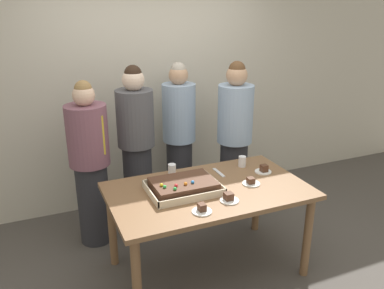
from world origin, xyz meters
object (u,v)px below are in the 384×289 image
plated_slice_far_right (229,198)px  person_striped_tie_right (90,164)px  sheet_cake (183,186)px  plated_slice_far_left (251,182)px  person_serving_front (179,136)px  party_table (208,199)px  drink_cup_middle (242,161)px  cake_server_utensil (219,173)px  person_far_right_suit (234,139)px  plated_slice_near_right (202,210)px  person_green_shirt_behind (137,148)px  drink_cup_nearest (172,169)px  plated_slice_near_left (264,170)px

plated_slice_far_right → person_striped_tie_right: (-0.87, 1.11, 0.01)m
sheet_cake → plated_slice_far_right: size_ratio=3.81×
plated_slice_far_left → person_striped_tie_right: bearing=142.3°
person_serving_front → person_striped_tie_right: size_ratio=1.04×
person_striped_tie_right → party_table: bearing=7.0°
plated_slice_far_right → person_serving_front: person_serving_front is taller
plated_slice_far_right → drink_cup_middle: drink_cup_middle is taller
plated_slice_far_right → cake_server_utensil: bearing=71.7°
person_striped_tie_right → sheet_cake: bearing=-0.0°
party_table → person_far_right_suit: size_ratio=0.97×
plated_slice_near_right → person_striped_tie_right: (-0.61, 1.18, 0.01)m
plated_slice_far_left → person_serving_front: bearing=97.9°
plated_slice_far_right → person_green_shirt_behind: bearing=108.3°
plated_slice_far_left → person_striped_tie_right: (-1.19, 0.92, 0.01)m
drink_cup_nearest → person_striped_tie_right: 0.79m
drink_cup_nearest → person_serving_front: person_serving_front is taller
person_green_shirt_behind → person_striped_tie_right: bearing=-87.4°
cake_server_utensil → person_serving_front: (-0.03, 0.92, 0.07)m
plated_slice_far_right → person_striped_tie_right: person_striped_tie_right is taller
plated_slice_far_right → plated_slice_near_left: bearing=33.6°
drink_cup_nearest → cake_server_utensil: drink_cup_nearest is taller
plated_slice_far_right → drink_cup_nearest: 0.68m
person_green_shirt_behind → person_striped_tie_right: size_ratio=1.06×
plated_slice_far_right → person_serving_front: bearing=84.3°
plated_slice_far_left → drink_cup_middle: size_ratio=1.50×
plated_slice_far_left → cake_server_utensil: size_ratio=0.75×
person_far_right_suit → cake_server_utensil: bearing=9.4°
plated_slice_near_right → cake_server_utensil: size_ratio=0.75×
plated_slice_near_right → plated_slice_far_left: plated_slice_near_right is taller
plated_slice_near_left → drink_cup_nearest: 0.83m
plated_slice_near_left → plated_slice_far_right: 0.66m
plated_slice_near_right → plated_slice_far_left: 0.63m
party_table → sheet_cake: (-0.21, 0.04, 0.14)m
sheet_cake → plated_slice_far_left: bearing=-9.8°
party_table → drink_cup_middle: 0.60m
plated_slice_near_right → plated_slice_far_left: (0.58, 0.27, -0.00)m
party_table → plated_slice_near_left: plated_slice_near_left is taller
plated_slice_near_right → person_far_right_suit: 1.44m
drink_cup_middle → person_striped_tie_right: bearing=157.3°
person_striped_tie_right → drink_cup_nearest: bearing=17.0°
plated_slice_near_left → drink_cup_middle: size_ratio=1.50×
party_table → person_striped_tie_right: size_ratio=1.02×
cake_server_utensil → sheet_cake: bearing=-153.4°
plated_slice_near_left → person_serving_front: person_serving_front is taller
drink_cup_middle → cake_server_utensil: drink_cup_middle is taller
sheet_cake → drink_cup_nearest: (0.03, 0.35, 0.00)m
drink_cup_middle → cake_server_utensil: 0.28m
party_table → person_far_right_suit: 1.06m
person_serving_front → drink_cup_nearest: bearing=-5.9°
party_table → person_serving_front: bearing=80.4°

